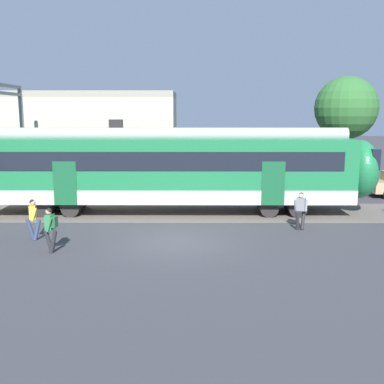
% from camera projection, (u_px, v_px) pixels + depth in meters
% --- Properties ---
extents(ground_plane, '(160.00, 160.00, 0.00)m').
position_uv_depth(ground_plane, '(176.00, 243.00, 17.77)').
color(ground_plane, '#38383D').
extents(pedestrian_yellow, '(0.68, 0.54, 1.67)m').
position_uv_depth(pedestrian_yellow, '(33.00, 217.00, 17.99)').
color(pedestrian_yellow, navy).
rests_on(pedestrian_yellow, ground).
extents(pedestrian_green, '(0.62, 0.59, 1.67)m').
position_uv_depth(pedestrian_green, '(51.00, 226.00, 16.37)').
color(pedestrian_green, '#28282D').
rests_on(pedestrian_green, ground).
extents(pedestrian_grey, '(0.65, 0.57, 1.67)m').
position_uv_depth(pedestrian_grey, '(301.00, 208.00, 19.55)').
color(pedestrian_grey, '#28282D').
rests_on(pedestrian_grey, ground).
extents(background_building, '(15.73, 5.00, 9.20)m').
position_uv_depth(background_building, '(60.00, 140.00, 30.54)').
color(background_building, beige).
rests_on(background_building, ground).
extents(street_tree_right, '(4.19, 4.19, 7.46)m').
position_uv_depth(street_tree_right, '(346.00, 108.00, 30.05)').
color(street_tree_right, brown).
rests_on(street_tree_right, ground).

